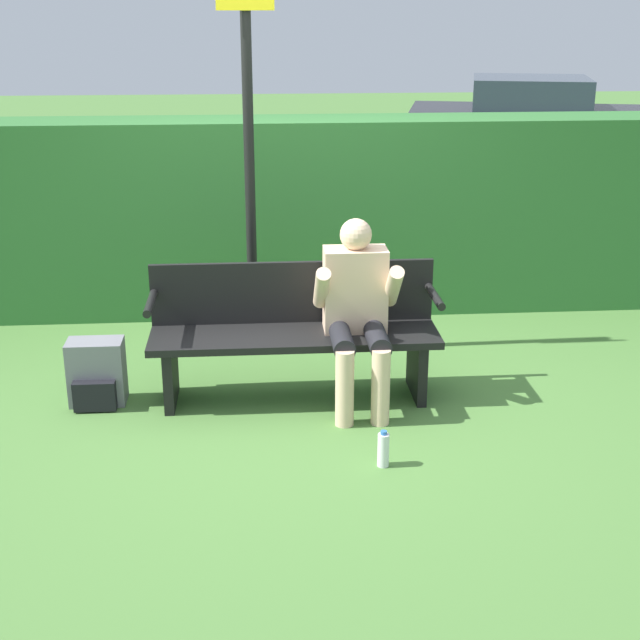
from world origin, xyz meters
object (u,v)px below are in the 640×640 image
park_bench (294,330)px  person_seated (357,306)px  signpost (249,139)px  parked_car (528,118)px  backpack (97,374)px  water_bottle (383,450)px

park_bench → person_seated: (0.38, -0.13, 0.19)m
signpost → person_seated: bearing=-53.7°
person_seated → signpost: (-0.63, 0.86, 0.89)m
parked_car → signpost: bearing=-104.3°
backpack → person_seated: bearing=-2.9°
park_bench → parked_car: bearing=65.2°
person_seated → parked_car: 10.21m
park_bench → signpost: (-0.25, 0.73, 1.08)m
parked_car → park_bench: bearing=-101.2°
park_bench → person_seated: person_seated is taller
person_seated → parked_car: size_ratio=0.28×
person_seated → signpost: bearing=126.3°
person_seated → water_bottle: 1.00m
person_seated → backpack: (-1.61, 0.08, -0.43)m
park_bench → person_seated: size_ratio=1.56×
person_seated → water_bottle: (0.05, -0.85, -0.53)m
park_bench → water_bottle: 1.12m
water_bottle → parked_car: bearing=69.4°
backpack → signpost: 1.82m
person_seated → signpost: signpost is taller
water_bottle → parked_car: size_ratio=0.05×
backpack → water_bottle: (1.66, -0.93, -0.10)m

